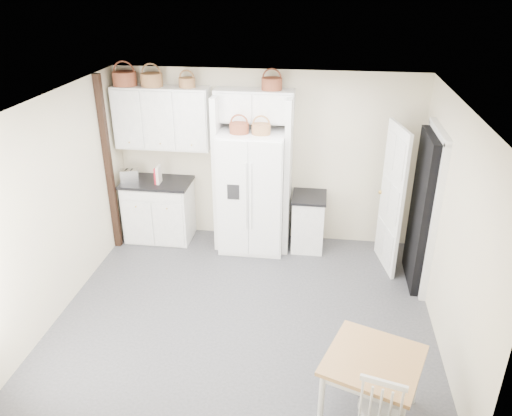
# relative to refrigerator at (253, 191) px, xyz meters

# --- Properties ---
(floor) EXTENTS (4.50, 4.50, 0.00)m
(floor) POSITION_rel_refrigerator_xyz_m (0.15, -1.64, -0.90)
(floor) COLOR #36373A
(floor) RESTS_ON ground
(ceiling) EXTENTS (4.50, 4.50, 0.00)m
(ceiling) POSITION_rel_refrigerator_xyz_m (0.15, -1.64, 1.70)
(ceiling) COLOR white
(ceiling) RESTS_ON wall_back
(wall_back) EXTENTS (4.50, 0.00, 4.50)m
(wall_back) POSITION_rel_refrigerator_xyz_m (0.15, 0.36, 0.40)
(wall_back) COLOR beige
(wall_back) RESTS_ON floor
(wall_left) EXTENTS (0.00, 4.00, 4.00)m
(wall_left) POSITION_rel_refrigerator_xyz_m (-2.10, -1.64, 0.40)
(wall_left) COLOR beige
(wall_left) RESTS_ON floor
(wall_right) EXTENTS (0.00, 4.00, 4.00)m
(wall_right) POSITION_rel_refrigerator_xyz_m (2.40, -1.64, 0.40)
(wall_right) COLOR beige
(wall_right) RESTS_ON floor
(refrigerator) EXTENTS (0.93, 0.75, 1.80)m
(refrigerator) POSITION_rel_refrigerator_xyz_m (0.00, 0.00, 0.00)
(refrigerator) COLOR white
(refrigerator) RESTS_ON floor
(base_cab_left) EXTENTS (0.99, 0.63, 0.92)m
(base_cab_left) POSITION_rel_refrigerator_xyz_m (-1.48, 0.06, -0.44)
(base_cab_left) COLOR silver
(base_cab_left) RESTS_ON floor
(base_cab_right) EXTENTS (0.46, 0.55, 0.81)m
(base_cab_right) POSITION_rel_refrigerator_xyz_m (0.83, 0.06, -0.50)
(base_cab_right) COLOR silver
(base_cab_right) RESTS_ON floor
(dining_table) EXTENTS (1.04, 1.04, 0.68)m
(dining_table) POSITION_rel_refrigerator_xyz_m (1.54, -3.09, -0.56)
(dining_table) COLOR #AB6C35
(dining_table) RESTS_ON floor
(windsor_chair) EXTENTS (0.48, 0.45, 0.82)m
(windsor_chair) POSITION_rel_refrigerator_xyz_m (1.61, -3.39, -0.49)
(windsor_chair) COLOR silver
(windsor_chair) RESTS_ON floor
(counter_left) EXTENTS (1.03, 0.67, 0.04)m
(counter_left) POSITION_rel_refrigerator_xyz_m (-1.48, 0.06, 0.04)
(counter_left) COLOR black
(counter_left) RESTS_ON base_cab_left
(counter_right) EXTENTS (0.50, 0.59, 0.04)m
(counter_right) POSITION_rel_refrigerator_xyz_m (0.83, 0.06, -0.07)
(counter_right) COLOR black
(counter_right) RESTS_ON base_cab_right
(toaster) EXTENTS (0.30, 0.23, 0.18)m
(toaster) POSITION_rel_refrigerator_xyz_m (-1.87, -0.00, 0.15)
(toaster) COLOR silver
(toaster) RESTS_ON counter_left
(cookbook_red) EXTENTS (0.06, 0.17, 0.25)m
(cookbook_red) POSITION_rel_refrigerator_xyz_m (-1.43, -0.02, 0.18)
(cookbook_red) COLOR red
(cookbook_red) RESTS_ON counter_left
(cookbook_cream) EXTENTS (0.04, 0.18, 0.27)m
(cookbook_cream) POSITION_rel_refrigerator_xyz_m (-1.41, -0.02, 0.19)
(cookbook_cream) COLOR beige
(cookbook_cream) RESTS_ON counter_left
(basket_upper_a) EXTENTS (0.34, 0.34, 0.19)m
(basket_upper_a) POSITION_rel_refrigerator_xyz_m (-1.86, 0.19, 1.54)
(basket_upper_a) COLOR brown
(basket_upper_a) RESTS_ON upper_cabinet
(basket_upper_b) EXTENTS (0.31, 0.31, 0.18)m
(basket_upper_b) POSITION_rel_refrigerator_xyz_m (-1.46, 0.19, 1.54)
(basket_upper_b) COLOR brown
(basket_upper_b) RESTS_ON upper_cabinet
(basket_upper_c) EXTENTS (0.23, 0.23, 0.13)m
(basket_upper_c) POSITION_rel_refrigerator_xyz_m (-0.95, 0.19, 1.51)
(basket_upper_c) COLOR brown
(basket_upper_c) RESTS_ON upper_cabinet
(basket_bridge_b) EXTENTS (0.29, 0.29, 0.16)m
(basket_bridge_b) POSITION_rel_refrigerator_xyz_m (0.24, 0.19, 1.53)
(basket_bridge_b) COLOR brown
(basket_bridge_b) RESTS_ON bridge_cabinet
(basket_fridge_a) EXTENTS (0.27, 0.27, 0.14)m
(basket_fridge_a) POSITION_rel_refrigerator_xyz_m (-0.17, -0.10, 0.97)
(basket_fridge_a) COLOR brown
(basket_fridge_a) RESTS_ON refrigerator
(basket_fridge_b) EXTENTS (0.26, 0.26, 0.14)m
(basket_fridge_b) POSITION_rel_refrigerator_xyz_m (0.13, -0.10, 0.97)
(basket_fridge_b) COLOR brown
(basket_fridge_b) RESTS_ON refrigerator
(upper_cabinet) EXTENTS (1.40, 0.34, 0.90)m
(upper_cabinet) POSITION_rel_refrigerator_xyz_m (-1.35, 0.19, 1.00)
(upper_cabinet) COLOR silver
(upper_cabinet) RESTS_ON wall_back
(bridge_cabinet) EXTENTS (1.12, 0.34, 0.45)m
(bridge_cabinet) POSITION_rel_refrigerator_xyz_m (0.00, 0.19, 1.22)
(bridge_cabinet) COLOR silver
(bridge_cabinet) RESTS_ON wall_back
(fridge_panel_left) EXTENTS (0.08, 0.60, 2.30)m
(fridge_panel_left) POSITION_rel_refrigerator_xyz_m (-0.51, 0.06, 0.25)
(fridge_panel_left) COLOR silver
(fridge_panel_left) RESTS_ON floor
(fridge_panel_right) EXTENTS (0.08, 0.60, 2.30)m
(fridge_panel_right) POSITION_rel_refrigerator_xyz_m (0.51, 0.06, 0.25)
(fridge_panel_right) COLOR silver
(fridge_panel_right) RESTS_ON floor
(trim_post) EXTENTS (0.09, 0.09, 2.60)m
(trim_post) POSITION_rel_refrigerator_xyz_m (-2.05, -0.29, 0.40)
(trim_post) COLOR black
(trim_post) RESTS_ON floor
(doorway_void) EXTENTS (0.18, 0.85, 2.05)m
(doorway_void) POSITION_rel_refrigerator_xyz_m (2.31, -0.64, 0.12)
(doorway_void) COLOR black
(doorway_void) RESTS_ON floor
(door_slab) EXTENTS (0.21, 0.79, 2.05)m
(door_slab) POSITION_rel_refrigerator_xyz_m (1.95, -0.30, 0.12)
(door_slab) COLOR white
(door_slab) RESTS_ON floor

